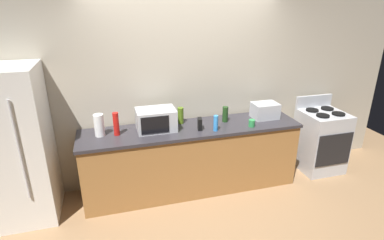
% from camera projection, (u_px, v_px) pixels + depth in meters
% --- Properties ---
extents(ground_plane, '(8.00, 8.00, 0.00)m').
position_uv_depth(ground_plane, '(201.00, 204.00, 3.94)').
color(ground_plane, '#93704C').
extents(back_wall, '(6.40, 0.10, 2.70)m').
position_uv_depth(back_wall, '(184.00, 85.00, 4.18)').
color(back_wall, '#B2A893').
rests_on(back_wall, ground_plane).
extents(counter_run, '(2.84, 0.64, 0.90)m').
position_uv_depth(counter_run, '(192.00, 158.00, 4.14)').
color(counter_run, '#9E6B38').
rests_on(counter_run, ground_plane).
extents(refrigerator, '(0.72, 0.73, 1.80)m').
position_uv_depth(refrigerator, '(15.00, 147.00, 3.45)').
color(refrigerator, white).
rests_on(refrigerator, ground_plane).
extents(stove_range, '(0.60, 0.61, 1.08)m').
position_uv_depth(stove_range, '(320.00, 140.00, 4.64)').
color(stove_range, '#B7BABF').
rests_on(stove_range, ground_plane).
extents(microwave, '(0.48, 0.35, 0.27)m').
position_uv_depth(microwave, '(156.00, 120.00, 3.85)').
color(microwave, '#B7BABF').
rests_on(microwave, counter_run).
extents(toaster_oven, '(0.34, 0.26, 0.21)m').
position_uv_depth(toaster_oven, '(265.00, 110.00, 4.26)').
color(toaster_oven, '#B7BABF').
rests_on(toaster_oven, counter_run).
extents(paper_towel_roll, '(0.12, 0.12, 0.27)m').
position_uv_depth(paper_towel_roll, '(99.00, 125.00, 3.68)').
color(paper_towel_roll, white).
rests_on(paper_towel_roll, counter_run).
extents(cordless_phone, '(0.07, 0.12, 0.15)m').
position_uv_depth(cordless_phone, '(200.00, 124.00, 3.88)').
color(cordless_phone, black).
rests_on(cordless_phone, counter_run).
extents(bottle_wine, '(0.08, 0.08, 0.21)m').
position_uv_depth(bottle_wine, '(225.00, 114.00, 4.13)').
color(bottle_wine, '#1E3F19').
rests_on(bottle_wine, counter_run).
extents(bottle_olive_oil, '(0.08, 0.08, 0.22)m').
position_uv_depth(bottle_olive_oil, '(181.00, 116.00, 4.06)').
color(bottle_olive_oil, '#4C6B19').
rests_on(bottle_olive_oil, counter_run).
extents(bottle_hot_sauce, '(0.07, 0.07, 0.28)m').
position_uv_depth(bottle_hot_sauce, '(116.00, 124.00, 3.70)').
color(bottle_hot_sauce, red).
rests_on(bottle_hot_sauce, counter_run).
extents(bottle_spray_cleaner, '(0.06, 0.06, 0.20)m').
position_uv_depth(bottle_spray_cleaner, '(216.00, 123.00, 3.84)').
color(bottle_spray_cleaner, '#338CE5').
rests_on(bottle_spray_cleaner, counter_run).
extents(mug_green, '(0.08, 0.08, 0.09)m').
position_uv_depth(mug_green, '(252.00, 123.00, 3.98)').
color(mug_green, '#2D8C47').
rests_on(mug_green, counter_run).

